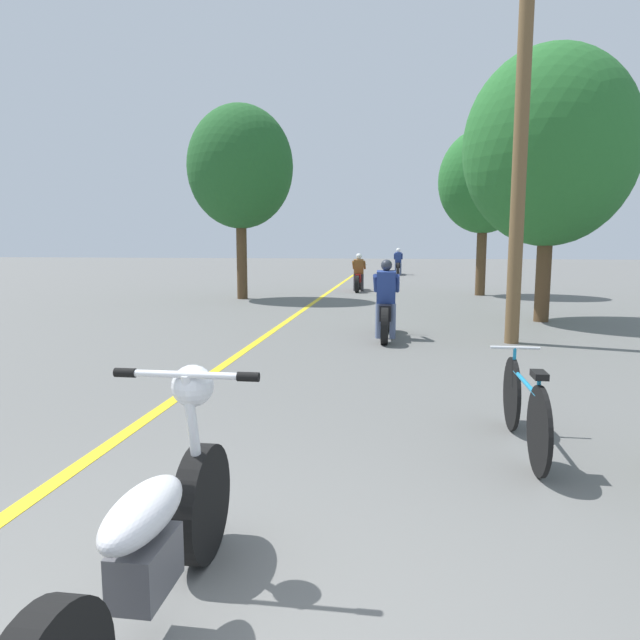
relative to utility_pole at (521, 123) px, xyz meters
The scene contains 10 objects.
lane_stripe_center 7.01m from the utility_pole, 138.28° to the left, with size 0.14×48.00×0.01m, color yellow.
utility_pole is the anchor object (origin of this frame).
roadside_tree_right_near 3.17m from the utility_pole, 68.17° to the left, with size 3.66×3.30×5.88m.
roadside_tree_right_far 9.28m from the utility_pole, 85.73° to the left, with size 2.93×2.64×5.41m.
roadside_tree_left 9.78m from the utility_pole, 134.17° to the left, with size 3.22×2.90×5.86m.
motorcycle_foreground 9.15m from the utility_pole, 110.65° to the right, with size 0.76×2.06×1.12m.
motorcycle_rider_lead 3.88m from the utility_pole, behind, with size 0.50×2.01×1.44m.
motorcycle_rider_mid 11.38m from the utility_pole, 108.30° to the left, with size 0.50×2.01×1.35m.
motorcycle_rider_far 21.48m from the utility_pole, 95.57° to the left, with size 0.50×2.17×1.44m.
bicycle_parked 6.38m from the utility_pole, 99.52° to the right, with size 0.44×1.76×0.80m.
Camera 1 is at (0.78, -1.89, 1.75)m, focal length 32.00 mm.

